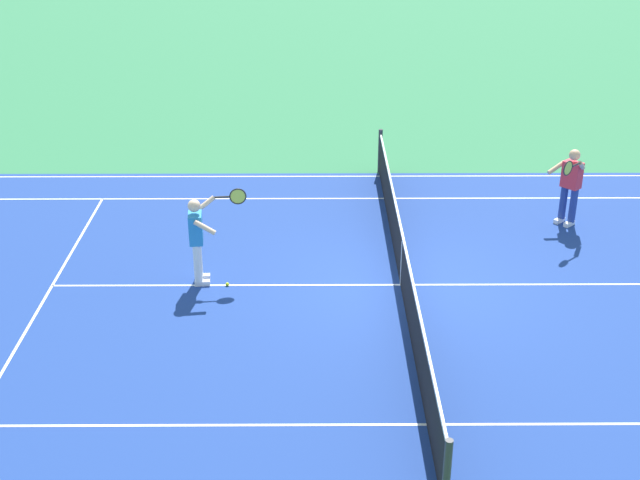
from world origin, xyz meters
The scene contains 7 objects.
ground_plane centered at (0.00, 0.00, 0.00)m, with size 60.00×60.00×0.00m, color #2D7247.
court_slab centered at (0.00, 0.00, 0.00)m, with size 24.20×11.40×0.00m, color navy.
court_line_markings centered at (0.00, 0.00, 0.00)m, with size 23.85×11.05×0.01m.
tennis_net centered at (0.00, 0.00, 0.49)m, with size 0.10×11.70×1.08m.
tennis_player_near centered at (3.68, -0.14, 0.93)m, with size 1.04×0.80×1.70m.
tennis_player_far centered at (-3.73, -2.70, 0.93)m, with size 0.74×1.11×1.70m.
tennis_ball centered at (3.19, 0.01, 0.03)m, with size 0.07×0.07×0.07m, color #CCE01E.
Camera 1 is at (1.56, 13.84, 7.51)m, focal length 48.14 mm.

